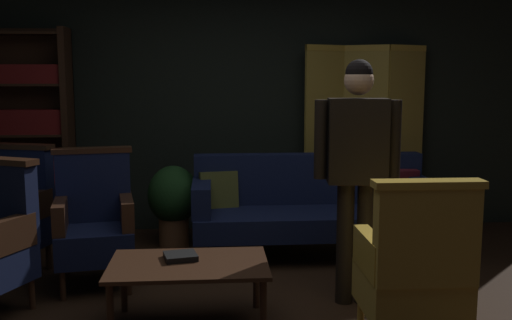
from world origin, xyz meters
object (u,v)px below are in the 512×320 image
Objects in this scene: coffee_table at (189,270)px; potted_plant at (173,200)px; folding_screen at (364,136)px; armchair_wing_far at (9,214)px; armchair_wing_left at (95,222)px; bookshelf at (25,131)px; standing_figure at (357,159)px; velvet_couch at (311,204)px; armchair_gilt_accent at (415,270)px; book_black_cloth at (181,256)px.

potted_plant reaches higher than coffee_table.
potted_plant is (-1.93, -0.46, -0.55)m from folding_screen.
armchair_wing_far is at bearing 142.19° from coffee_table.
bookshelf is at bearing 123.04° from armchair_wing_left.
velvet_couch is at bearing 94.97° from standing_figure.
velvet_couch is at bearing 97.65° from armchair_gilt_accent.
book_black_cloth is at bearing -36.86° from armchair_wing_far.
armchair_wing_left is at bearing -118.81° from potted_plant.
standing_figure is (2.62, -0.83, 0.54)m from armchair_wing_far.
bookshelf is at bearing 163.34° from potted_plant.
standing_figure reaches higher than armchair_wing_far.
folding_screen reaches higher than book_black_cloth.
standing_figure is at bearing 15.29° from coffee_table.
bookshelf reaches higher than armchair_wing_left.
potted_plant is (-1.35, 1.49, -0.59)m from standing_figure.
folding_screen is 2.91m from coffee_table.
bookshelf is 1.25m from armchair_wing_far.
bookshelf is 1.97× the size of armchair_wing_left.
coffee_table is at bearing -48.37° from armchair_wing_left.
book_black_cloth is (1.42, -1.07, -0.05)m from armchair_wing_far.
armchair_wing_far is 1.36× the size of potted_plant.
folding_screen is 2.89m from armchair_wing_left.
armchair_wing_left is 1.36× the size of potted_plant.
potted_plant is 1.74m from book_black_cloth.
coffee_table is (-1.72, -2.27, -0.61)m from folding_screen.
bookshelf is 1.64m from potted_plant.
velvet_couch is 2.04× the size of armchair_wing_left.
standing_figure is 2.10m from potted_plant.
potted_plant is at bearing -16.66° from bookshelf.
folding_screen is 2.79m from armchair_gilt_accent.
bookshelf is 4.04m from armchair_gilt_accent.
book_black_cloth is (0.15, -1.73, -0.00)m from potted_plant.
folding_screen is at bearing 19.38° from armchair_wing_far.
book_black_cloth is (1.60, -2.16, -0.62)m from bookshelf.
standing_figure reaches higher than coffee_table.
armchair_gilt_accent is at bearing -98.66° from folding_screen.
armchair_gilt_accent reaches higher than velvet_couch.
folding_screen is at bearing 52.89° from coffee_table.
armchair_wing_left is at bearing 132.32° from book_black_cloth.
book_black_cloth is (0.69, -0.76, -0.05)m from armchair_wing_left.
velvet_couch is 1.29m from potted_plant.
armchair_gilt_accent and armchair_wing_far have the same top height.
standing_figure is 8.41× the size of book_black_cloth.
armchair_gilt_accent is 0.61× the size of standing_figure.
potted_plant is at bearing 132.18° from standing_figure.
velvet_couch is at bearing 7.98° from armchair_wing_far.
bookshelf is at bearing 126.55° from book_black_cloth.
armchair_wing_far is at bearing -80.70° from bookshelf.
folding_screen is 0.90× the size of velvet_couch.
coffee_table is 1.87m from armchair_wing_far.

